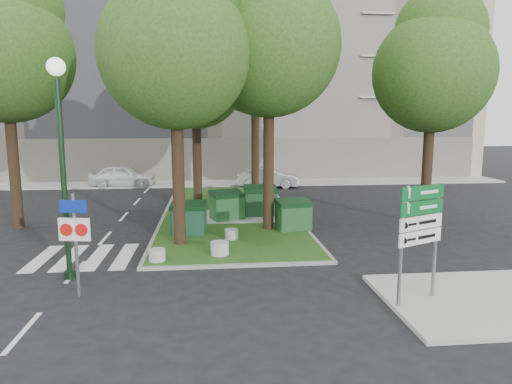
{
  "coord_description": "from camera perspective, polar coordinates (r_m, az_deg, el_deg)",
  "views": [
    {
      "loc": [
        -0.37,
        -13.82,
        4.62
      ],
      "look_at": [
        1.27,
        2.33,
        2.0
      ],
      "focal_mm": 32.0,
      "sensor_mm": 36.0,
      "label": 1
    }
  ],
  "objects": [
    {
      "name": "median_kerb",
      "position": [
        22.31,
        -3.44,
        -2.67
      ],
      "size": [
        6.3,
        16.3,
        0.1
      ],
      "primitive_type": "cube",
      "color": "gray",
      "rests_on": "ground"
    },
    {
      "name": "traffic_sign_pole",
      "position": [
        12.65,
        -21.68,
        -4.57
      ],
      "size": [
        0.82,
        0.17,
        2.74
      ],
      "rotation": [
        0.0,
        0.0,
        -0.15
      ],
      "color": "slate",
      "rests_on": "ground"
    },
    {
      "name": "sidewalk_corner",
      "position": [
        13.21,
        26.64,
        -12.04
      ],
      "size": [
        5.0,
        4.0,
        0.12
      ],
      "primitive_type": "cube",
      "color": "#999993",
      "rests_on": "ground"
    },
    {
      "name": "directional_sign",
      "position": [
        11.82,
        19.8,
        -3.91
      ],
      "size": [
        1.34,
        0.65,
        2.91
      ],
      "rotation": [
        0.0,
        0.0,
        0.43
      ],
      "color": "slate",
      "rests_on": "sidewalk_corner"
    },
    {
      "name": "dumpster_d",
      "position": [
        18.76,
        4.69,
        -2.84
      ],
      "size": [
        1.5,
        1.17,
        1.27
      ],
      "rotation": [
        0.0,
        0.0,
        0.17
      ],
      "color": "#123B16",
      "rests_on": "median_island"
    },
    {
      "name": "street_lamp",
      "position": [
        13.87,
        -23.18,
        5.6
      ],
      "size": [
        0.5,
        0.5,
        6.26
      ],
      "color": "black",
      "rests_on": "ground"
    },
    {
      "name": "bollard_mid",
      "position": [
        15.39,
        -4.56,
        -7.02
      ],
      "size": [
        0.61,
        0.61,
        0.43
      ],
      "primitive_type": "cylinder",
      "color": "#AAAAA4",
      "rests_on": "median_island"
    },
    {
      "name": "tree_median_near_left",
      "position": [
        16.63,
        -9.81,
        18.37
      ],
      "size": [
        5.2,
        5.2,
        10.53
      ],
      "color": "black",
      "rests_on": "ground"
    },
    {
      "name": "building_sidewalk",
      "position": [
        32.64,
        -5.08,
        1.09
      ],
      "size": [
        42.0,
        3.0,
        0.12
      ],
      "primitive_type": "cube",
      "color": "#999993",
      "rests_on": "ground"
    },
    {
      "name": "dumpster_b",
      "position": [
        20.62,
        -3.67,
        -1.67
      ],
      "size": [
        1.66,
        1.4,
        1.31
      ],
      "rotation": [
        0.0,
        0.0,
        0.34
      ],
      "color": "#134418",
      "rests_on": "median_island"
    },
    {
      "name": "zebra_crossing",
      "position": [
        16.35,
        -17.63,
        -7.67
      ],
      "size": [
        5.0,
        3.0,
        0.01
      ],
      "primitive_type": "cube",
      "color": "silver",
      "rests_on": "ground"
    },
    {
      "name": "ground",
      "position": [
        14.58,
        -4.1,
        -9.34
      ],
      "size": [
        120.0,
        120.0,
        0.0
      ],
      "primitive_type": "plane",
      "color": "black",
      "rests_on": "ground"
    },
    {
      "name": "tree_median_far",
      "position": [
        26.28,
        0.08,
        17.26
      ],
      "size": [
        5.8,
        5.8,
        11.93
      ],
      "color": "black",
      "rests_on": "ground"
    },
    {
      "name": "tree_street_left",
      "position": [
        21.66,
        -28.74,
        16.12
      ],
      "size": [
        5.4,
        5.4,
        11.0
      ],
      "color": "black",
      "rests_on": "ground"
    },
    {
      "name": "car_silver",
      "position": [
        30.85,
        1.5,
        1.82
      ],
      "size": [
        4.28,
        1.99,
        1.36
      ],
      "primitive_type": "imported",
      "rotation": [
        0.0,
        0.0,
        1.43
      ],
      "color": "#A3A4AB",
      "rests_on": "ground"
    },
    {
      "name": "bollard_right",
      "position": [
        17.35,
        -3.09,
        -5.26
      ],
      "size": [
        0.51,
        0.51,
        0.37
      ],
      "primitive_type": "cylinder",
      "color": "gray",
      "rests_on": "median_island"
    },
    {
      "name": "apartment_building",
      "position": [
        39.97,
        -5.4,
        13.97
      ],
      "size": [
        41.0,
        12.0,
        16.0
      ],
      "primitive_type": "cube",
      "color": "beige",
      "rests_on": "ground"
    },
    {
      "name": "dumpster_c",
      "position": [
        21.45,
        0.53,
        -1.1
      ],
      "size": [
        1.52,
        1.07,
        1.41
      ],
      "rotation": [
        0.0,
        0.0,
        0.0
      ],
      "color": "#0F3417",
      "rests_on": "median_island"
    },
    {
      "name": "median_island",
      "position": [
        22.31,
        -3.44,
        -2.65
      ],
      "size": [
        6.0,
        16.0,
        0.12
      ],
      "primitive_type": "cube",
      "color": "#214012",
      "rests_on": "ground"
    },
    {
      "name": "dumpster_a",
      "position": [
        18.27,
        -8.41,
        -3.23
      ],
      "size": [
        1.47,
        1.12,
        1.27
      ],
      "rotation": [
        0.0,
        0.0,
        -0.12
      ],
      "color": "#0E3521",
      "rests_on": "median_island"
    },
    {
      "name": "bollard_left",
      "position": [
        15.05,
        -12.26,
        -7.69
      ],
      "size": [
        0.53,
        0.53,
        0.38
      ],
      "primitive_type": "cylinder",
      "color": "#A9A8A3",
      "rests_on": "median_island"
    },
    {
      "name": "tree_median_mid",
      "position": [
        23.01,
        -7.36,
        14.98
      ],
      "size": [
        4.8,
        4.8,
        9.99
      ],
      "color": "black",
      "rests_on": "ground"
    },
    {
      "name": "tree_street_right",
      "position": [
        21.25,
        21.44,
        14.93
      ],
      "size": [
        5.0,
        5.0,
        10.06
      ],
      "color": "black",
      "rests_on": "ground"
    },
    {
      "name": "car_white",
      "position": [
        32.37,
        -16.31,
        1.93
      ],
      "size": [
        4.49,
        1.97,
        1.51
      ],
      "primitive_type": "imported",
      "rotation": [
        0.0,
        0.0,
        1.53
      ],
      "color": "white",
      "rests_on": "ground"
    },
    {
      "name": "litter_bin",
      "position": [
        22.32,
        -0.03,
        -1.51
      ],
      "size": [
        0.42,
        0.42,
        0.73
      ],
      "primitive_type": "cylinder",
      "color": "gold",
      "rests_on": "median_island"
    },
    {
      "name": "tree_median_near_right",
      "position": [
        18.85,
        1.91,
        19.45
      ],
      "size": [
        5.6,
        5.6,
        11.46
      ],
      "color": "black",
      "rests_on": "ground"
    }
  ]
}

